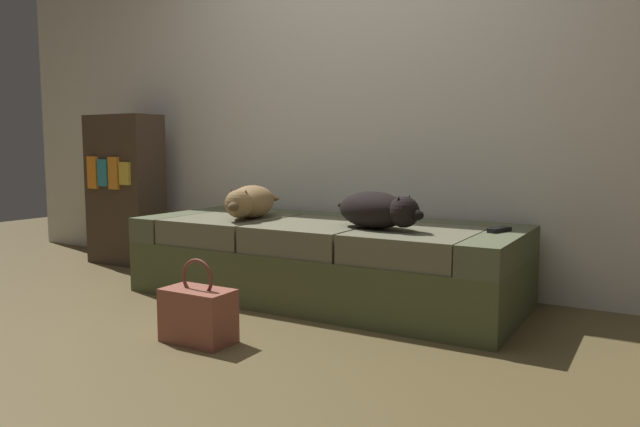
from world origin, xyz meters
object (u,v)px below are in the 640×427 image
Objects in this scene: dog_dark at (378,210)px; bookshelf at (125,190)px; couch at (324,260)px; tv_remote at (499,230)px; handbag at (198,314)px; dog_tan at (250,202)px.

bookshelf reaches higher than dog_dark.
couch is 1.00m from tv_remote.
dog_dark is 1.05m from handbag.
dog_tan is 1.38m from bookshelf.
dog_tan reaches higher than handbag.
handbag is (-1.06, -1.03, -0.33)m from tv_remote.
dog_dark is at bearing 59.52° from handbag.
bookshelf reaches higher than handbag.
bookshelf reaches higher than tv_remote.
tv_remote is 0.14× the size of bookshelf.
dog_dark is 2.22m from bookshelf.
dog_dark is 3.72× the size of tv_remote.
bookshelf is (-1.80, 0.17, 0.33)m from couch.
tv_remote is at bearing 3.86° from couch.
bookshelf reaches higher than couch.
handbag is (-0.09, -0.97, -0.09)m from couch.
bookshelf reaches higher than dog_tan.
dog_tan is 1.43m from tv_remote.
dog_tan is 1.00× the size of dog_dark.
couch is at bearing 84.54° from handbag.
handbag is at bearing -115.28° from tv_remote.
handbag is at bearing -95.46° from couch.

